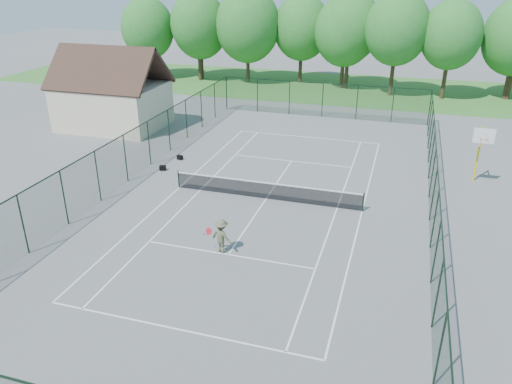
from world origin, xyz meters
TOP-DOWN VIEW (x-y plane):
  - ground at (0.00, 0.00)m, footprint 140.00×140.00m
  - grass_far at (0.00, 30.00)m, footprint 80.00×16.00m
  - court_lines at (0.00, 0.00)m, footprint 11.05×23.85m
  - tennis_net at (0.00, 0.00)m, footprint 11.08×0.08m
  - fence_enclosure at (0.00, 0.00)m, footprint 18.05×36.05m
  - utility_building at (-16.00, 10.00)m, footprint 8.60×6.27m
  - tree_line_far at (0.00, 30.00)m, footprint 39.40×6.40m
  - basketball_goal at (11.68, 5.91)m, footprint 1.20×1.43m
  - sports_bag_a at (-7.72, 2.24)m, footprint 0.47×0.35m
  - sports_bag_b at (-7.51, 4.42)m, footprint 0.45×0.34m
  - tennis_player at (-0.37, -6.25)m, footprint 2.07×0.94m

SIDE VIEW (x-z plane):
  - ground at x=0.00m, z-range 0.00..0.00m
  - court_lines at x=0.00m, z-range 0.00..0.01m
  - grass_far at x=0.00m, z-range 0.00..0.01m
  - sports_bag_b at x=-7.51m, z-range 0.00..0.31m
  - sports_bag_a at x=-7.72m, z-range 0.00..0.33m
  - tennis_net at x=0.00m, z-range 0.03..1.13m
  - tennis_player at x=-0.37m, z-range 0.00..1.69m
  - fence_enclosure at x=0.00m, z-range 0.05..3.07m
  - basketball_goal at x=11.68m, z-range 0.74..4.39m
  - utility_building at x=-16.00m, z-range -0.20..6.44m
  - tree_line_far at x=0.00m, z-range 1.14..10.84m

